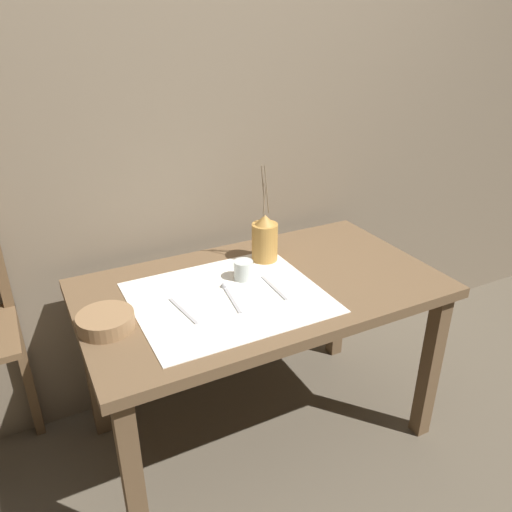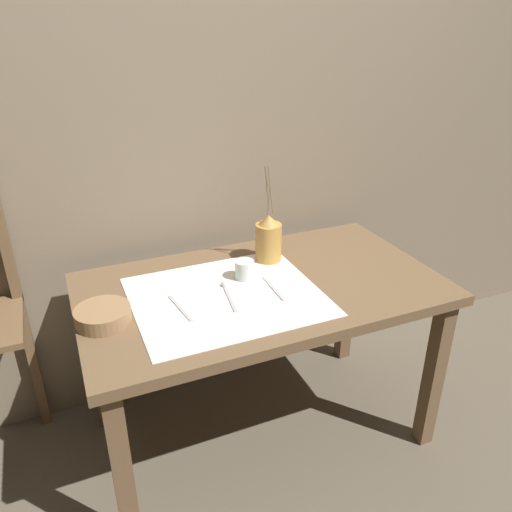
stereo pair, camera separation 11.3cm
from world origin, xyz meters
name	(u,v)px [view 1 (the left image)]	position (x,y,z in m)	size (l,w,h in m)	color
ground_plane	(261,429)	(0.00, 0.00, 0.00)	(12.00, 12.00, 0.00)	brown
stone_wall_back	(206,129)	(0.00, 0.49, 1.20)	(7.00, 0.06, 2.40)	#7A6B56
wooden_table	(261,305)	(0.00, 0.00, 0.63)	(1.33, 0.75, 0.72)	brown
linen_cloth	(228,297)	(-0.15, -0.04, 0.72)	(0.65, 0.55, 0.00)	white
pitcher_with_flowers	(265,239)	(0.11, 0.17, 0.81)	(0.10, 0.10, 0.40)	#B7843D
wooden_bowl	(106,321)	(-0.57, -0.03, 0.74)	(0.18, 0.18, 0.05)	#8E6B47
glass_tumbler_near	(243,270)	(-0.04, 0.06, 0.76)	(0.07, 0.07, 0.07)	silver
fork_outer	(183,311)	(-0.32, -0.05, 0.72)	(0.04, 0.19, 0.00)	#A8A8AD
spoon_inner	(227,291)	(-0.14, 0.00, 0.73)	(0.04, 0.20, 0.02)	#A8A8AD
fork_inner	(274,288)	(0.02, -0.05, 0.72)	(0.02, 0.19, 0.00)	#A8A8AD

